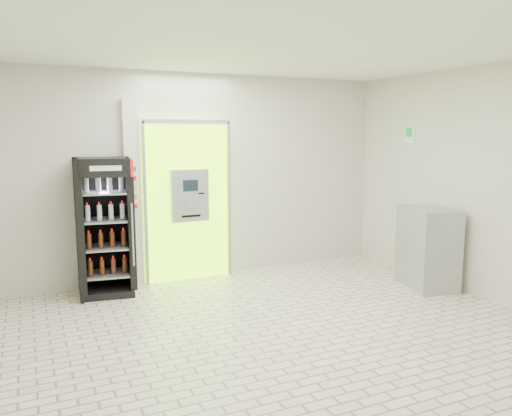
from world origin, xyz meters
TOP-DOWN VIEW (x-y plane):
  - ground at (0.00, 0.00)m, footprint 6.00×6.00m
  - room_shell at (0.00, 0.00)m, footprint 6.00×6.00m
  - atm_assembly at (-0.20, 2.41)m, footprint 1.30×0.24m
  - pillar at (-0.98, 2.45)m, footprint 0.22×0.11m
  - beverage_cooler at (-1.41, 2.19)m, footprint 0.76×0.71m
  - steel_cabinet at (2.71, 0.62)m, footprint 0.75×0.95m
  - exit_sign at (2.99, 1.40)m, footprint 0.02×0.22m

SIDE VIEW (x-z plane):
  - ground at x=0.00m, z-range 0.00..0.00m
  - steel_cabinet at x=2.71m, z-range 0.00..1.12m
  - beverage_cooler at x=-1.41m, z-range -0.04..1.79m
  - atm_assembly at x=-0.20m, z-range 0.01..2.34m
  - pillar at x=-0.98m, z-range 0.00..2.60m
  - room_shell at x=0.00m, z-range -1.16..4.84m
  - exit_sign at x=2.99m, z-range 1.99..2.25m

